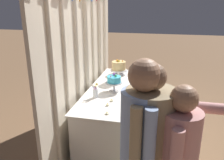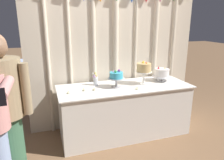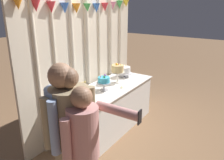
{
  "view_description": "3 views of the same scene",
  "coord_description": "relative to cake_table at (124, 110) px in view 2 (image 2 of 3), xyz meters",
  "views": [
    {
      "loc": [
        -3.06,
        -0.54,
        1.95
      ],
      "look_at": [
        0.02,
        0.15,
        0.88
      ],
      "focal_mm": 37.04,
      "sensor_mm": 36.0,
      "label": 1
    },
    {
      "loc": [
        -1.1,
        -2.61,
        1.69
      ],
      "look_at": [
        -0.2,
        0.08,
        0.88
      ],
      "focal_mm": 33.72,
      "sensor_mm": 36.0,
      "label": 2
    },
    {
      "loc": [
        -2.9,
        -1.88,
        2.09
      ],
      "look_at": [
        0.02,
        0.04,
        0.9
      ],
      "focal_mm": 36.43,
      "sensor_mm": 36.0,
      "label": 3
    }
  ],
  "objects": [
    {
      "name": "tealight_near_right",
      "position": [
        -0.47,
        -0.05,
        0.39
      ],
      "size": [
        0.04,
        0.04,
        0.04
      ],
      "color": "beige",
      "rests_on": "cake_table"
    },
    {
      "name": "cake_display_center",
      "position": [
        0.3,
        0.01,
        0.62
      ],
      "size": [
        0.25,
        0.25,
        0.35
      ],
      "color": "silver",
      "rests_on": "cake_table"
    },
    {
      "name": "cake_table",
      "position": [
        0.0,
        0.0,
        0.0
      ],
      "size": [
        1.94,
        0.73,
        0.76
      ],
      "color": "white",
      "rests_on": "ground_plane"
    },
    {
      "name": "cake_display_leftmost",
      "position": [
        -0.14,
        -0.01,
        0.54
      ],
      "size": [
        0.24,
        0.24,
        0.26
      ],
      "color": "#B2B2B7",
      "rests_on": "cake_table"
    },
    {
      "name": "tealight_far_left",
      "position": [
        -0.82,
        -0.08,
        0.39
      ],
      "size": [
        0.04,
        0.04,
        0.03
      ],
      "color": "beige",
      "rests_on": "cake_table"
    },
    {
      "name": "ground_plane",
      "position": [
        0.0,
        -0.1,
        -0.38
      ],
      "size": [
        24.0,
        24.0,
        0.0
      ],
      "primitive_type": "plane",
      "color": "#846042"
    },
    {
      "name": "draped_curtain",
      "position": [
        0.02,
        0.45,
        0.88
      ],
      "size": [
        2.75,
        0.15,
        2.43
      ],
      "color": "beige",
      "rests_on": "ground_plane"
    },
    {
      "name": "tealight_far_right",
      "position": [
        0.1,
        -0.2,
        0.39
      ],
      "size": [
        0.04,
        0.04,
        0.04
      ],
      "color": "beige",
      "rests_on": "cake_table"
    },
    {
      "name": "guest_man_pink_jacket",
      "position": [
        -1.49,
        -0.58,
        0.45
      ],
      "size": [
        0.52,
        0.49,
        1.55
      ],
      "color": "#3D6B4C",
      "rests_on": "ground_plane"
    },
    {
      "name": "flower_vase",
      "position": [
        -0.4,
        0.18,
        0.47
      ],
      "size": [
        0.08,
        0.09,
        0.2
      ],
      "color": "silver",
      "rests_on": "cake_table"
    },
    {
      "name": "cake_display_rightmost",
      "position": [
        0.65,
        0.07,
        0.5
      ],
      "size": [
        0.29,
        0.29,
        0.24
      ],
      "color": "silver",
      "rests_on": "cake_table"
    },
    {
      "name": "tealight_near_left",
      "position": [
        -0.61,
        -0.03,
        0.39
      ],
      "size": [
        0.04,
        0.04,
        0.04
      ],
      "color": "beige",
      "rests_on": "cake_table"
    },
    {
      "name": "guest_man_dark_suit",
      "position": [
        -1.53,
        -0.52,
        0.49
      ],
      "size": [
        0.47,
        0.42,
        1.59
      ],
      "color": "#9E8966",
      "rests_on": "ground_plane"
    }
  ]
}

